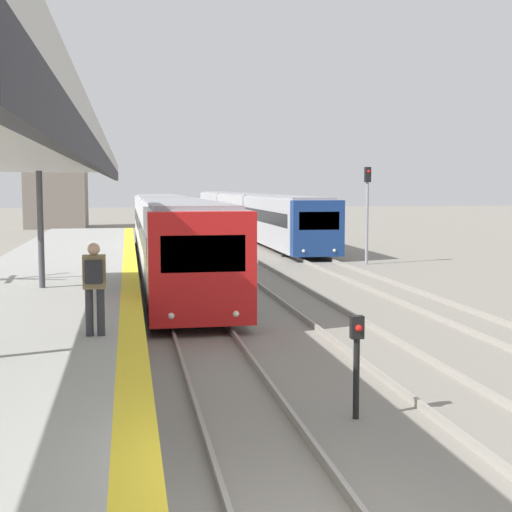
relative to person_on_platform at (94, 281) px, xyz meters
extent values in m
cube|color=yellow|center=(0.64, -6.30, -0.99)|extent=(0.50, 80.00, 0.01)
cube|color=black|center=(0.31, -1.39, 1.96)|extent=(0.08, 19.69, 0.24)
cylinder|color=#47474C|center=(-1.65, 6.49, 0.55)|extent=(0.16, 0.16, 3.06)
cylinder|color=#2D2D33|center=(-0.10, 0.04, -0.56)|extent=(0.14, 0.14, 0.85)
cylinder|color=#2D2D33|center=(0.10, 0.04, -0.56)|extent=(0.14, 0.14, 0.85)
cube|color=olive|center=(0.00, 0.04, 0.16)|extent=(0.40, 0.22, 0.60)
sphere|color=tan|center=(0.00, 0.04, 0.57)|extent=(0.22, 0.22, 0.22)
cube|color=#232328|center=(0.00, -0.16, 0.18)|extent=(0.30, 0.18, 0.40)
cube|color=red|center=(2.36, 4.37, -0.32)|extent=(2.60, 0.70, 2.77)
cube|color=black|center=(2.36, 4.04, 0.07)|extent=(2.03, 0.04, 0.89)
sphere|color=#EFEACC|center=(1.58, 4.03, -1.40)|extent=(0.16, 0.16, 0.16)
sphere|color=#EFEACC|center=(3.14, 4.03, -1.40)|extent=(0.16, 0.16, 0.16)
cube|color=silver|center=(2.36, 12.03, -0.32)|extent=(2.60, 14.61, 2.77)
cube|color=gray|center=(2.36, 12.03, 1.13)|extent=(2.29, 14.32, 0.12)
cube|color=black|center=(2.36, 12.03, -0.01)|extent=(2.62, 13.44, 0.72)
cylinder|color=black|center=(1.25, 7.28, -1.62)|extent=(0.12, 0.70, 0.70)
cylinder|color=black|center=(3.46, 7.28, -1.62)|extent=(0.12, 0.70, 0.70)
cylinder|color=black|center=(1.25, 16.77, -1.62)|extent=(0.12, 0.70, 0.70)
cylinder|color=black|center=(3.46, 16.77, -1.62)|extent=(0.12, 0.70, 0.70)
cube|color=silver|center=(2.36, 26.99, -0.32)|extent=(2.60, 14.61, 2.77)
cube|color=gray|center=(2.36, 26.99, 1.13)|extent=(2.29, 14.32, 0.12)
cube|color=black|center=(2.36, 26.99, -0.01)|extent=(2.62, 13.44, 0.72)
cylinder|color=black|center=(1.25, 22.24, -1.62)|extent=(0.12, 0.70, 0.70)
cylinder|color=black|center=(3.46, 22.24, -1.62)|extent=(0.12, 0.70, 0.70)
cylinder|color=black|center=(1.25, 31.73, -1.62)|extent=(0.12, 0.70, 0.70)
cylinder|color=black|center=(3.46, 31.73, -1.62)|extent=(0.12, 0.70, 0.70)
cube|color=navy|center=(9.61, 20.49, -0.34)|extent=(2.55, 0.70, 2.71)
cube|color=black|center=(9.61, 20.16, 0.04)|extent=(1.99, 0.04, 0.87)
sphere|color=#EFEACC|center=(8.84, 20.15, -1.40)|extent=(0.16, 0.16, 0.16)
sphere|color=#EFEACC|center=(10.37, 20.15, -1.40)|extent=(0.16, 0.16, 0.16)
cube|color=#B7B7BC|center=(9.61, 27.91, -0.34)|extent=(2.55, 14.14, 2.71)
cube|color=gray|center=(9.61, 27.91, 1.07)|extent=(2.24, 13.86, 0.12)
cube|color=black|center=(9.61, 27.91, -0.05)|extent=(2.57, 13.01, 0.71)
cylinder|color=black|center=(8.53, 23.31, -1.62)|extent=(0.12, 0.70, 0.70)
cylinder|color=black|center=(10.69, 23.31, -1.62)|extent=(0.12, 0.70, 0.70)
cylinder|color=black|center=(8.53, 32.51, -1.62)|extent=(0.12, 0.70, 0.70)
cylinder|color=black|center=(10.69, 32.51, -1.62)|extent=(0.12, 0.70, 0.70)
cube|color=#B7B7BC|center=(9.61, 42.40, -0.34)|extent=(2.55, 14.14, 2.71)
cube|color=gray|center=(9.61, 42.40, 1.07)|extent=(2.24, 13.86, 0.12)
cube|color=black|center=(9.61, 42.40, -0.05)|extent=(2.57, 13.01, 0.71)
cylinder|color=black|center=(8.53, 37.81, -1.62)|extent=(0.12, 0.70, 0.70)
cylinder|color=black|center=(10.69, 37.81, -1.62)|extent=(0.12, 0.70, 0.70)
cylinder|color=black|center=(8.53, 47.00, -1.62)|extent=(0.12, 0.70, 0.70)
cylinder|color=black|center=(10.69, 47.00, -1.62)|extent=(0.12, 0.70, 0.70)
cube|color=#B7B7BC|center=(9.61, 56.90, -0.34)|extent=(2.55, 14.14, 2.71)
cube|color=gray|center=(9.61, 56.90, 1.07)|extent=(2.24, 13.86, 0.12)
cube|color=black|center=(9.61, 56.90, -0.05)|extent=(2.57, 13.01, 0.71)
cylinder|color=black|center=(8.53, 52.30, -1.62)|extent=(0.12, 0.70, 0.70)
cylinder|color=black|center=(10.69, 52.30, -1.62)|extent=(0.12, 0.70, 0.70)
cylinder|color=black|center=(8.53, 61.50, -1.62)|extent=(0.12, 0.70, 0.70)
cylinder|color=black|center=(10.69, 61.50, -1.62)|extent=(0.12, 0.70, 0.70)
cylinder|color=black|center=(4.09, -2.34, -1.33)|extent=(0.10, 0.10, 1.28)
cube|color=black|center=(4.09, -2.34, -0.51)|extent=(0.20, 0.14, 0.36)
sphere|color=red|center=(4.09, -2.43, -0.51)|extent=(0.11, 0.11, 0.11)
cylinder|color=gray|center=(11.60, 19.02, 0.30)|extent=(0.14, 0.14, 4.54)
cube|color=black|center=(11.60, 19.02, 2.22)|extent=(0.28, 0.20, 0.70)
sphere|color=red|center=(11.60, 18.90, 2.36)|extent=(0.14, 0.14, 0.14)
cube|color=slate|center=(-5.56, 52.36, 2.97)|extent=(5.15, 5.15, 9.88)
sphere|color=#3D8966|center=(-5.56, 52.36, 9.00)|extent=(3.96, 3.96, 3.96)
camera|label=1|loc=(0.61, -12.80, 1.67)|focal=50.00mm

